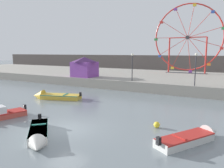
{
  "coord_description": "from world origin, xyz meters",
  "views": [
    {
      "loc": [
        9.76,
        -11.09,
        5.33
      ],
      "look_at": [
        -1.05,
        8.51,
        2.01
      ],
      "focal_mm": 34.64,
      "sensor_mm": 36.0,
      "label": 1
    }
  ],
  "objects_px": {
    "carnival_booth_purple_stall": "(85,67)",
    "promenade_lamp_far": "(132,63)",
    "motorboat_pale_grey": "(194,137)",
    "ferris_wheel_red_frame": "(188,39)",
    "motorboat_white_red_stripe": "(38,135)",
    "motorboat_mustard_yellow": "(52,96)",
    "promenade_lamp_near": "(196,65)",
    "mooring_buoy_orange": "(157,125)"
  },
  "relations": [
    {
      "from": "carnival_booth_purple_stall",
      "to": "promenade_lamp_far",
      "type": "distance_m",
      "value": 8.74
    },
    {
      "from": "motorboat_pale_grey",
      "to": "ferris_wheel_red_frame",
      "type": "height_order",
      "value": "ferris_wheel_red_frame"
    },
    {
      "from": "motorboat_white_red_stripe",
      "to": "motorboat_mustard_yellow",
      "type": "relative_size",
      "value": 0.71
    },
    {
      "from": "ferris_wheel_red_frame",
      "to": "promenade_lamp_near",
      "type": "xyz_separation_m",
      "value": [
        3.79,
        -15.67,
        -3.92
      ]
    },
    {
      "from": "promenade_lamp_near",
      "to": "mooring_buoy_orange",
      "type": "xyz_separation_m",
      "value": [
        -0.68,
        -12.5,
        -3.66
      ]
    },
    {
      "from": "motorboat_pale_grey",
      "to": "motorboat_mustard_yellow",
      "type": "height_order",
      "value": "motorboat_mustard_yellow"
    },
    {
      "from": "motorboat_mustard_yellow",
      "to": "ferris_wheel_red_frame",
      "type": "height_order",
      "value": "ferris_wheel_red_frame"
    },
    {
      "from": "motorboat_mustard_yellow",
      "to": "carnival_booth_purple_stall",
      "type": "xyz_separation_m",
      "value": [
        -2.82,
        10.23,
        2.74
      ]
    },
    {
      "from": "mooring_buoy_orange",
      "to": "motorboat_white_red_stripe",
      "type": "bearing_deg",
      "value": -136.44
    },
    {
      "from": "carnival_booth_purple_stall",
      "to": "mooring_buoy_orange",
      "type": "xyz_separation_m",
      "value": [
        16.34,
        -13.87,
        -2.8
      ]
    },
    {
      "from": "carnival_booth_purple_stall",
      "to": "promenade_lamp_near",
      "type": "bearing_deg",
      "value": -3.05
    },
    {
      "from": "promenade_lamp_near",
      "to": "promenade_lamp_far",
      "type": "xyz_separation_m",
      "value": [
        -8.35,
        0.62,
        -0.05
      ]
    },
    {
      "from": "motorboat_pale_grey",
      "to": "mooring_buoy_orange",
      "type": "bearing_deg",
      "value": 97.13
    },
    {
      "from": "motorboat_white_red_stripe",
      "to": "ferris_wheel_red_frame",
      "type": "xyz_separation_m",
      "value": [
        2.68,
        33.68,
        7.52
      ]
    },
    {
      "from": "motorboat_pale_grey",
      "to": "mooring_buoy_orange",
      "type": "height_order",
      "value": "motorboat_pale_grey"
    },
    {
      "from": "motorboat_white_red_stripe",
      "to": "ferris_wheel_red_frame",
      "type": "bearing_deg",
      "value": 130.46
    },
    {
      "from": "promenade_lamp_far",
      "to": "ferris_wheel_red_frame",
      "type": "bearing_deg",
      "value": 73.15
    },
    {
      "from": "carnival_booth_purple_stall",
      "to": "ferris_wheel_red_frame",
      "type": "bearing_deg",
      "value": 48.79
    },
    {
      "from": "motorboat_pale_grey",
      "to": "motorboat_white_red_stripe",
      "type": "relative_size",
      "value": 1.15
    },
    {
      "from": "motorboat_white_red_stripe",
      "to": "mooring_buoy_orange",
      "type": "xyz_separation_m",
      "value": [
        5.79,
        5.51,
        -0.06
      ]
    },
    {
      "from": "motorboat_white_red_stripe",
      "to": "motorboat_mustard_yellow",
      "type": "height_order",
      "value": "motorboat_mustard_yellow"
    },
    {
      "from": "motorboat_mustard_yellow",
      "to": "promenade_lamp_far",
      "type": "relative_size",
      "value": 1.55
    },
    {
      "from": "motorboat_mustard_yellow",
      "to": "promenade_lamp_far",
      "type": "distance_m",
      "value": 11.68
    },
    {
      "from": "carnival_booth_purple_stall",
      "to": "promenade_lamp_near",
      "type": "height_order",
      "value": "promenade_lamp_near"
    },
    {
      "from": "motorboat_white_red_stripe",
      "to": "promenade_lamp_near",
      "type": "distance_m",
      "value": 19.47
    },
    {
      "from": "motorboat_mustard_yellow",
      "to": "mooring_buoy_orange",
      "type": "relative_size",
      "value": 13.28
    },
    {
      "from": "motorboat_pale_grey",
      "to": "carnival_booth_purple_stall",
      "type": "relative_size",
      "value": 1.24
    },
    {
      "from": "motorboat_mustard_yellow",
      "to": "promenade_lamp_far",
      "type": "xyz_separation_m",
      "value": [
        5.85,
        9.47,
        3.55
      ]
    },
    {
      "from": "motorboat_white_red_stripe",
      "to": "promenade_lamp_far",
      "type": "xyz_separation_m",
      "value": [
        -1.88,
        18.62,
        3.56
      ]
    },
    {
      "from": "ferris_wheel_red_frame",
      "to": "promenade_lamp_near",
      "type": "relative_size",
      "value": 3.33
    },
    {
      "from": "motorboat_white_red_stripe",
      "to": "promenade_lamp_near",
      "type": "xyz_separation_m",
      "value": [
        6.47,
        18.01,
        3.6
      ]
    },
    {
      "from": "motorboat_pale_grey",
      "to": "promenade_lamp_far",
      "type": "distance_m",
      "value": 18.01
    },
    {
      "from": "motorboat_white_red_stripe",
      "to": "motorboat_pale_grey",
      "type": "bearing_deg",
      "value": 71.99
    },
    {
      "from": "mooring_buoy_orange",
      "to": "promenade_lamp_far",
      "type": "bearing_deg",
      "value": 120.31
    },
    {
      "from": "motorboat_mustard_yellow",
      "to": "carnival_booth_purple_stall",
      "type": "relative_size",
      "value": 1.51
    },
    {
      "from": "motorboat_mustard_yellow",
      "to": "carnival_booth_purple_stall",
      "type": "distance_m",
      "value": 10.96
    },
    {
      "from": "motorboat_white_red_stripe",
      "to": "promenade_lamp_near",
      "type": "height_order",
      "value": "promenade_lamp_near"
    },
    {
      "from": "motorboat_white_red_stripe",
      "to": "mooring_buoy_orange",
      "type": "height_order",
      "value": "motorboat_white_red_stripe"
    },
    {
      "from": "motorboat_pale_grey",
      "to": "motorboat_white_red_stripe",
      "type": "xyz_separation_m",
      "value": [
        -8.46,
        -4.31,
        0.0
      ]
    },
    {
      "from": "motorboat_mustard_yellow",
      "to": "carnival_booth_purple_stall",
      "type": "height_order",
      "value": "carnival_booth_purple_stall"
    },
    {
      "from": "motorboat_white_red_stripe",
      "to": "mooring_buoy_orange",
      "type": "bearing_deg",
      "value": 88.58
    },
    {
      "from": "promenade_lamp_near",
      "to": "mooring_buoy_orange",
      "type": "bearing_deg",
      "value": -93.11
    }
  ]
}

